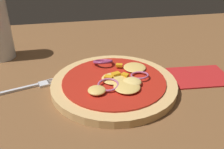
{
  "coord_description": "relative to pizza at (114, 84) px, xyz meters",
  "views": [
    {
      "loc": [
        -0.09,
        -0.46,
        0.3
      ],
      "look_at": [
        -0.01,
        -0.02,
        0.06
      ],
      "focal_mm": 40.67,
      "sensor_mm": 36.0,
      "label": 1
    }
  ],
  "objects": [
    {
      "name": "napkin",
      "position": [
        0.19,
        0.01,
        -0.01
      ],
      "size": [
        0.13,
        0.1,
        0.0
      ],
      "color": "#B21E1E",
      "rests_on": "dining_table"
    },
    {
      "name": "fork",
      "position": [
        -0.17,
        0.03,
        -0.01
      ],
      "size": [
        0.17,
        0.06,
        0.01
      ],
      "color": "silver",
      "rests_on": "dining_table"
    },
    {
      "name": "dining_table",
      "position": [
        0.0,
        0.04,
        -0.03
      ],
      "size": [
        1.28,
        0.85,
        0.04
      ],
      "color": "brown",
      "rests_on": "ground"
    },
    {
      "name": "pizza",
      "position": [
        0.0,
        0.0,
        0.0
      ],
      "size": [
        0.25,
        0.25,
        0.04
      ],
      "color": "tan",
      "rests_on": "dining_table"
    }
  ]
}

